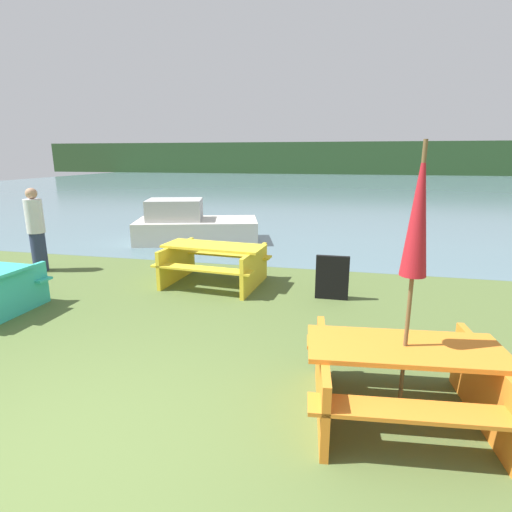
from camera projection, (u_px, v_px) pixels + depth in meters
name	position (u px, v px, depth m)	size (l,w,h in m)	color
ground_plane	(58.00, 464.00, 3.14)	(60.00, 60.00, 0.00)	#516633
water	(318.00, 185.00, 32.49)	(60.00, 50.00, 0.00)	slate
far_treeline	(329.00, 158.00, 50.93)	(80.00, 1.60, 4.00)	#284723
picnic_table_orange	(402.00, 374.00, 3.62)	(1.84, 1.54, 0.72)	orange
picnic_table_yellow	(214.00, 260.00, 7.44)	(1.98, 1.55, 0.76)	yellow
umbrella_crimson	(418.00, 215.00, 3.26)	(0.22, 0.22, 2.49)	brown
boat	(192.00, 226.00, 11.19)	(3.64, 2.44, 1.18)	beige
person	(36.00, 230.00, 8.21)	(0.35, 0.35, 1.73)	#283351
signboard	(332.00, 278.00, 6.68)	(0.55, 0.08, 0.75)	black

